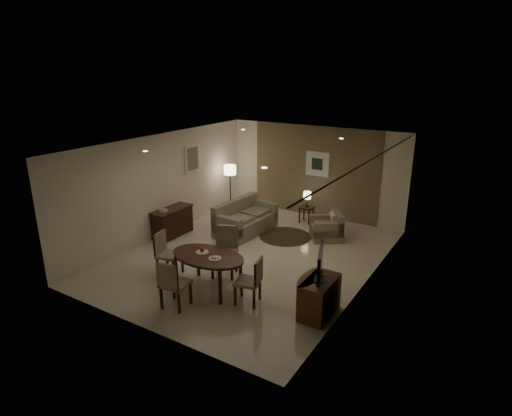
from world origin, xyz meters
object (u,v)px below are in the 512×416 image
Objects in this scene: chair_right at (248,281)px; floor_lamp at (230,189)px; chair_far at (224,253)px; armchair at (326,226)px; chair_left at (169,254)px; tv_cabinet at (319,297)px; sofa at (246,217)px; side_table at (306,215)px; dining_table at (208,272)px; chair_near at (175,283)px; console_desk at (173,222)px.

chair_right is 5.50m from floor_lamp.
chair_far is 3.27m from armchair.
chair_left reaches higher than armchair.
chair_far is at bearing 171.50° from tv_cabinet.
side_table is at bearing -30.83° from sofa.
floor_lamp is at bearing 140.02° from tv_cabinet.
chair_near is at bearing -98.06° from dining_table.
tv_cabinet is 1.92× the size of side_table.
chair_far is 2.58m from sofa.
armchair is (1.05, 3.09, -0.18)m from chair_far.
tv_cabinet is 0.61× the size of floor_lamp.
floor_lamp is (-2.32, 5.12, 0.25)m from chair_near.
dining_table is at bearing -90.07° from side_table.
chair_right is at bearing -104.88° from chair_left.
dining_table is at bearing -104.80° from chair_near.
floor_lamp reaches higher than chair_near.
sofa is at bearing 109.47° from dining_table.
chair_far is at bearing -24.44° from console_desk.
chair_right reaches higher than console_desk.
floor_lamp is (-1.34, 4.21, 0.25)m from chair_left.
sofa is (0.03, 2.98, -0.05)m from chair_left.
armchair is at bearing -41.34° from chair_left.
side_table is at bearing 46.95° from console_desk.
chair_near is at bearing -144.86° from chair_left.
chair_left is 0.52× the size of sofa.
dining_table reaches higher than armchair.
chair_left is (-1.10, 0.07, 0.10)m from dining_table.
chair_far is at bearing -91.26° from side_table.
tv_cabinet is 0.56× the size of dining_table.
chair_right is (1.04, -0.70, -0.07)m from chair_far.
dining_table reaches higher than side_table.
dining_table is 4.94m from floor_lamp.
floor_lamp is (-2.36, 3.61, 0.20)m from chair_far.
side_table is at bearing -25.73° from chair_left.
side_table is (-2.28, 4.29, -0.12)m from tv_cabinet.
chair_right is 3.79m from armchair.
chair_near is 1.05× the size of chair_right.
armchair is at bearing -110.06° from chair_near.
dining_table is 0.97m from chair_right.
tv_cabinet is 0.97× the size of chair_right.
armchair is at bearing 165.59° from chair_right.
chair_far is at bearing -138.22° from chair_right.
chair_right is at bearing -150.04° from chair_near.
chair_right is at bearing -165.25° from tv_cabinet.
chair_right reaches higher than tv_cabinet.
chair_near reaches higher than armchair.
floor_lamp is (-1.37, 1.24, 0.30)m from sofa.
sofa is 1.25× the size of floor_lamp.
console_desk is at bearing 28.69° from chair_left.
tv_cabinet is at bearing -125.23° from sofa.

